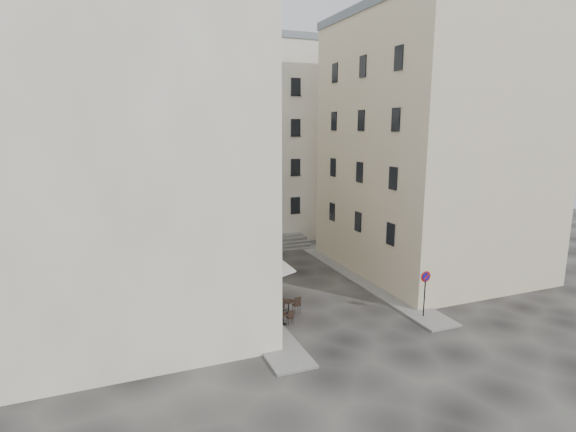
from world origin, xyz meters
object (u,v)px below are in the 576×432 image
bistro_table_a (283,318)px  bistro_table_b (288,306)px  no_parking_sign (425,285)px  pedestrian (258,275)px

bistro_table_a → bistro_table_b: bearing=57.4°
no_parking_sign → pedestrian: no_parking_sign is taller
no_parking_sign → pedestrian: (-7.20, 8.05, -1.04)m
no_parking_sign → pedestrian: size_ratio=1.49×
bistro_table_a → bistro_table_b: bistro_table_b is taller
no_parking_sign → bistro_table_a: size_ratio=2.45×
bistro_table_a → bistro_table_b: 1.54m
bistro_table_a → pedestrian: size_ratio=0.61×
no_parking_sign → bistro_table_a: bearing=165.7°
no_parking_sign → bistro_table_b: size_ratio=2.01×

